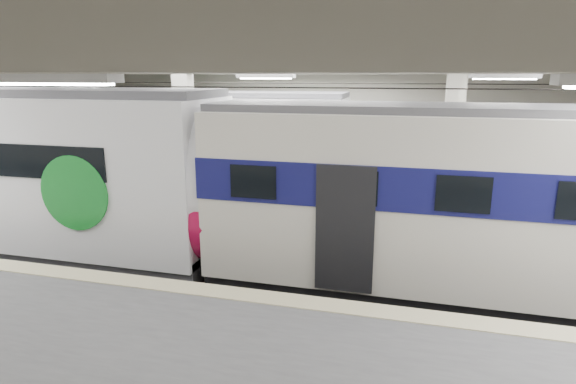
% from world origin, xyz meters
% --- Properties ---
extents(station_hall, '(36.00, 24.00, 5.75)m').
position_xyz_m(station_hall, '(0.00, -1.74, 3.24)').
color(station_hall, black).
rests_on(station_hall, ground).
extents(modern_emu, '(14.46, 2.98, 4.63)m').
position_xyz_m(modern_emu, '(-6.04, -0.00, 2.28)').
color(modern_emu, white).
rests_on(modern_emu, ground).
extents(older_rer, '(13.22, 2.92, 4.37)m').
position_xyz_m(older_rer, '(6.00, 0.00, 2.29)').
color(older_rer, silver).
rests_on(older_rer, ground).
extents(far_train, '(13.80, 3.21, 4.39)m').
position_xyz_m(far_train, '(-5.16, 5.50, 2.27)').
color(far_train, white).
rests_on(far_train, ground).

